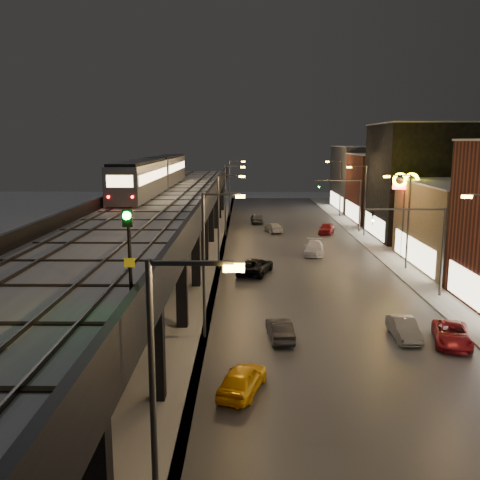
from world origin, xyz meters
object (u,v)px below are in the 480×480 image
object	(u,v)px
car_mid_silver	(255,267)
car_mid_dark	(273,228)
subway_train	(155,173)
car_near_white	(280,330)
car_onc_silver	(404,329)
car_onc_dark	(452,335)
car_taxi	(242,380)
car_onc_white	(314,248)
rail_signal	(129,237)
car_onc_red	(327,229)
car_far_white	(257,218)

from	to	relation	value
car_mid_silver	car_mid_dark	distance (m)	22.82
subway_train	car_near_white	world-z (taller)	subway_train
subway_train	car_onc_silver	world-z (taller)	subway_train
subway_train	car_mid_dark	size ratio (longest dim) A/B	8.30
car_mid_dark	car_onc_dark	world-z (taller)	car_mid_dark
car_taxi	car_onc_white	bearing A→B (deg)	-85.66
car_mid_dark	car_onc_silver	size ratio (longest dim) A/B	1.10
rail_signal	car_mid_silver	bearing A→B (deg)	80.88
car_onc_silver	car_onc_white	xyz separation A→B (m)	(-2.36, 24.72, 0.08)
car_mid_dark	car_onc_red	distance (m)	7.01
subway_train	car_mid_dark	world-z (taller)	subway_train
car_near_white	car_onc_dark	size ratio (longest dim) A/B	0.85
car_onc_dark	car_onc_silver	bearing A→B (deg)	175.22
car_taxi	car_near_white	bearing A→B (deg)	-90.20
car_near_white	car_taxi	bearing A→B (deg)	66.94
car_mid_dark	car_far_white	distance (m)	8.40
car_near_white	car_mid_silver	bearing A→B (deg)	-91.11
subway_train	car_onc_silver	distance (m)	37.00
car_taxi	car_mid_dark	world-z (taller)	car_taxi
car_near_white	car_far_white	size ratio (longest dim) A/B	0.87
car_mid_dark	car_onc_red	bearing A→B (deg)	156.51
car_near_white	car_mid_silver	size ratio (longest dim) A/B	0.73
car_taxi	car_onc_dark	bearing A→B (deg)	-135.46
subway_train	car_taxi	world-z (taller)	subway_train
car_mid_silver	car_onc_silver	size ratio (longest dim) A/B	1.35
subway_train	car_mid_dark	xyz separation A→B (m)	(14.03, 8.73, -7.75)
subway_train	car_mid_silver	bearing A→B (deg)	-51.15
car_taxi	car_onc_dark	size ratio (longest dim) A/B	0.90
subway_train	car_onc_white	xyz separation A→B (m)	(17.67, -5.40, -7.65)
car_mid_silver	car_onc_red	bearing A→B (deg)	-97.11
car_far_white	car_onc_silver	world-z (taller)	car_far_white
subway_train	car_onc_dark	bearing A→B (deg)	-53.91
car_mid_silver	car_far_white	world-z (taller)	car_far_white
rail_signal	car_mid_dark	xyz separation A→B (m)	(7.63, 52.63, -8.24)
car_onc_silver	car_onc_white	distance (m)	24.84
car_mid_silver	subway_train	bearing A→B (deg)	-33.94
car_mid_silver	car_onc_red	size ratio (longest dim) A/B	1.22
subway_train	car_onc_red	distance (m)	23.58
rail_signal	car_onc_red	size ratio (longest dim) A/B	0.74
car_mid_dark	car_onc_white	world-z (taller)	car_onc_white
car_onc_silver	rail_signal	bearing A→B (deg)	-134.18
car_onc_dark	car_onc_white	bearing A→B (deg)	115.47
subway_train	car_far_white	xyz separation A→B (m)	(12.04, 16.88, -7.63)
car_mid_silver	car_onc_dark	bearing A→B (deg)	140.91
car_onc_white	subway_train	bearing A→B (deg)	171.55
rail_signal	car_taxi	world-z (taller)	rail_signal
car_onc_dark	car_onc_white	distance (m)	26.11
car_mid_silver	car_onc_silver	world-z (taller)	car_mid_silver
car_mid_silver	car_onc_red	xyz separation A→B (m)	(9.75, 21.56, 0.00)
car_onc_silver	car_onc_dark	distance (m)	2.75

